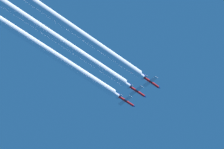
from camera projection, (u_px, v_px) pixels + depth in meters
jet_far_left at (126, 101)px, 257.29m from camera, size 7.75×11.29×2.71m
jet_inner_left at (137, 91)px, 252.97m from camera, size 7.75×11.29×2.71m
jet_center at (151, 82)px, 249.01m from camera, size 7.75×11.29×2.71m
smoke_trail_far_left at (49, 52)px, 236.21m from camera, size 3.44×80.06×3.44m
smoke_trail_inner_left at (61, 41)px, 232.29m from camera, size 3.44×78.34×3.44m
smoke_trail_center at (88, 39)px, 231.53m from camera, size 3.44×64.56×3.44m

